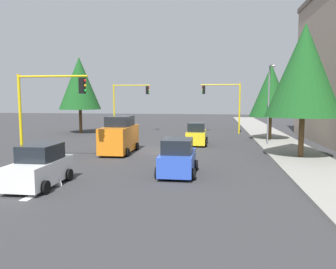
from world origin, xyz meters
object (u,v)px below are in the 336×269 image
traffic_signal_far_right (128,98)px  car_white (40,167)px  traffic_signal_far_left (224,98)px  tree_roadside_near (304,70)px  car_blue (178,158)px  tree_opposite_side (80,83)px  car_yellow (196,135)px  traffic_signal_near_right (47,101)px  street_lamp_curbside (270,95)px  tree_roadside_mid (271,91)px  delivery_van_orange (119,136)px

traffic_signal_far_right → car_white: 25.41m
traffic_signal_far_left → tree_roadside_near: tree_roadside_near is taller
tree_roadside_near → car_blue: (5.84, -7.81, -5.06)m
traffic_signal_far_left → car_white: (25.11, -9.20, -3.21)m
tree_opposite_side → car_yellow: (8.09, 14.07, -4.92)m
car_blue → traffic_signal_far_left: bearing=172.1°
traffic_signal_near_right → traffic_signal_far_left: size_ratio=0.97×
tree_opposite_side → car_white: size_ratio=2.29×
street_lamp_curbside → tree_roadside_mid: bearing=169.7°
delivery_van_orange → car_yellow: bearing=133.1°
tree_opposite_side → tree_roadside_near: bearing=56.9°
car_white → tree_opposite_side: bearing=-162.0°
car_white → car_yellow: bearing=156.4°
car_yellow → tree_roadside_mid: bearing=120.5°
traffic_signal_far_left → car_blue: size_ratio=1.55×
traffic_signal_near_right → delivery_van_orange: 6.34m
tree_roadside_near → car_yellow: 10.76m
delivery_van_orange → car_white: size_ratio=1.24×
delivery_van_orange → traffic_signal_far_right: bearing=-167.9°
tree_roadside_near → street_lamp_curbside: bearing=-167.0°
traffic_signal_far_left → tree_roadside_near: (16.00, 4.78, 1.86)m
traffic_signal_far_right → car_blue: size_ratio=1.55×
tree_opposite_side → traffic_signal_far_right: bearing=110.7°
tree_roadside_near → delivery_van_orange: bearing=-93.3°
car_blue → car_white: 6.98m
tree_roadside_near → delivery_van_orange: 13.79m
traffic_signal_far_right → car_yellow: traffic_signal_far_right is taller
tree_roadside_near → car_white: size_ratio=2.34×
tree_opposite_side → traffic_signal_far_left: bearing=96.8°
car_white → traffic_signal_far_left: bearing=159.9°
tree_roadside_near → tree_opposite_side: bearing=-123.1°
delivery_van_orange → tree_roadside_near: bearing=86.7°
car_yellow → delivery_van_orange: bearing=-46.9°
traffic_signal_far_left → tree_opposite_side: (2.00, -16.72, 1.72)m
traffic_signal_near_right → tree_roadside_near: tree_roadside_near is taller
delivery_van_orange → car_white: 9.91m
traffic_signal_far_right → tree_roadside_near: tree_roadside_near is taller
delivery_van_orange → tree_opposite_side: bearing=-147.2°
delivery_van_orange → car_white: (9.85, -1.03, -0.39)m
tree_roadside_mid → car_yellow: (4.09, -6.93, -3.93)m
tree_opposite_side → car_blue: bearing=34.6°
traffic_signal_near_right → tree_opposite_side: 18.86m
traffic_signal_far_left → car_yellow: bearing=-14.7°
traffic_signal_far_right → street_lamp_curbside: size_ratio=0.83×
tree_opposite_side → delivery_van_orange: tree_opposite_side is taller
tree_roadside_mid → car_yellow: tree_roadside_mid is taller
tree_roadside_mid → traffic_signal_near_right: bearing=-48.3°
traffic_signal_near_right → tree_opposite_side: (-18.00, -5.31, 1.84)m
tree_opposite_side → tree_roadside_mid: (4.00, 21.00, -0.99)m
traffic_signal_far_right → car_blue: traffic_signal_far_right is taller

